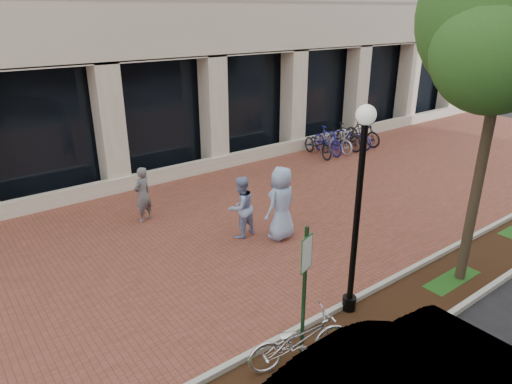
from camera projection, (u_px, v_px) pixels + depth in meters
ground at (248, 222)px, 13.21m from camera, size 120.00×120.00×0.00m
brick_plaza at (248, 222)px, 13.21m from camera, size 40.00×9.00×0.01m
planting_strip at (400, 310)px, 9.32m from camera, size 40.00×1.50×0.01m
curb_plaza_side at (371, 291)px, 9.86m from camera, size 40.00×0.12×0.12m
curb_street_side at (433, 326)px, 8.75m from camera, size 40.00×0.12×0.12m
parking_sign at (305, 280)px, 7.40m from camera, size 0.34×0.07×2.59m
lamppost at (358, 203)px, 8.46m from camera, size 0.36×0.36×4.21m
street_tree at (507, 28)px, 8.50m from camera, size 4.03×3.36×7.29m
locked_bicycle at (299, 340)px, 7.74m from camera, size 1.97×1.14×0.98m
pedestrian_left at (143, 195)px, 12.99m from camera, size 0.70×0.59×1.63m
pedestrian_mid at (241, 207)px, 12.07m from camera, size 0.91×0.76×1.70m
pedestrian_right at (281, 203)px, 11.93m from camera, size 1.08×0.80×2.00m
bollard at (362, 132)px, 20.99m from camera, size 0.12×0.12×0.95m
bike_rack_cluster at (341, 138)px, 19.70m from camera, size 3.61×2.07×1.15m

